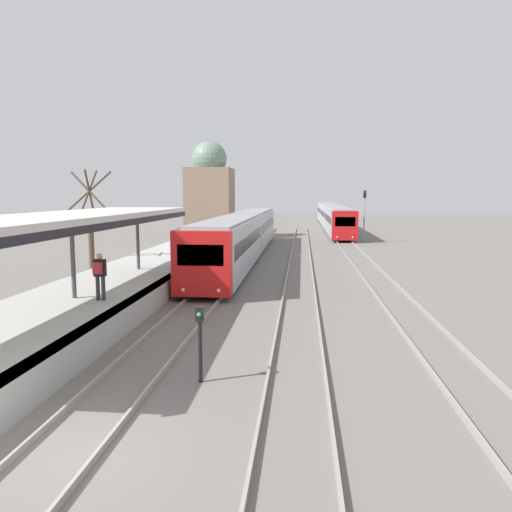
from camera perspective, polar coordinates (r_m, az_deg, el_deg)
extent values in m
plane|color=slate|center=(10.11, -21.74, -20.57)|extent=(240.00, 240.00, 0.00)
cube|color=gray|center=(10.40, -25.50, -19.49)|extent=(0.07, 120.00, 0.15)
cube|color=gray|center=(9.80, -17.76, -20.85)|extent=(0.07, 120.00, 0.15)
cube|color=gray|center=(9.17, -0.52, -22.55)|extent=(0.07, 120.00, 0.15)
cube|color=gray|center=(9.16, 9.21, -22.70)|extent=(0.07, 120.00, 0.15)
cube|color=gray|center=(9.73, 26.70, -21.49)|extent=(0.07, 120.00, 0.15)
cube|color=beige|center=(18.80, -20.40, 4.26)|extent=(4.00, 17.70, 0.20)
cube|color=black|center=(18.04, -14.74, 3.67)|extent=(0.08, 17.70, 0.24)
cylinder|color=#47474C|center=(18.92, -20.20, -0.32)|extent=(0.16, 0.16, 2.82)
cylinder|color=#47474C|center=(25.45, -13.36, 1.70)|extent=(0.16, 0.16, 2.82)
cylinder|color=#2D2D33|center=(18.39, -17.62, -3.53)|extent=(0.14, 0.14, 0.85)
cylinder|color=#2D2D33|center=(18.32, -17.05, -3.55)|extent=(0.14, 0.14, 0.85)
cube|color=black|center=(18.24, -17.42, -1.30)|extent=(0.40, 0.22, 0.60)
sphere|color=tan|center=(18.19, -17.46, -0.04)|extent=(0.22, 0.22, 0.22)
cube|color=#B22828|center=(18.06, -17.66, -1.32)|extent=(0.30, 0.18, 0.40)
cube|color=red|center=(21.47, -6.20, -0.85)|extent=(2.55, 0.70, 2.81)
cube|color=black|center=(21.09, -6.39, 0.09)|extent=(1.99, 0.04, 0.90)
sphere|color=#EFEACC|center=(21.48, -8.35, -3.87)|extent=(0.16, 0.16, 0.16)
sphere|color=#EFEACC|center=(21.18, -4.30, -3.97)|extent=(0.16, 0.16, 0.16)
cube|color=#A8ADB7|center=(29.28, -3.09, 1.28)|extent=(2.55, 15.28, 2.81)
cube|color=gray|center=(29.17, -3.11, 4.15)|extent=(2.25, 14.97, 0.12)
cube|color=black|center=(29.25, -3.10, 1.88)|extent=(2.57, 14.05, 0.73)
cylinder|color=black|center=(24.82, -7.23, -2.90)|extent=(0.12, 0.70, 0.70)
cylinder|color=black|center=(24.44, -2.25, -3.00)|extent=(0.12, 0.70, 0.70)
cylinder|color=black|center=(34.47, -3.66, -0.07)|extent=(0.12, 0.70, 0.70)
cylinder|color=black|center=(34.20, -0.07, -0.12)|extent=(0.12, 0.70, 0.70)
cube|color=#A8ADB7|center=(44.75, -0.18, 3.28)|extent=(2.55, 15.28, 2.81)
cube|color=gray|center=(44.67, -0.18, 5.15)|extent=(2.25, 14.97, 0.12)
cube|color=black|center=(44.73, -0.18, 3.67)|extent=(2.57, 14.05, 0.73)
cylinder|color=black|center=(40.07, -2.40, 0.93)|extent=(0.12, 0.70, 0.70)
cylinder|color=black|center=(39.84, 0.70, 0.90)|extent=(0.12, 0.70, 0.70)
cylinder|color=black|center=(49.88, -0.87, 2.14)|extent=(0.12, 0.70, 0.70)
cylinder|color=black|center=(49.70, 1.62, 2.12)|extent=(0.12, 0.70, 0.70)
cube|color=red|center=(48.46, 10.12, 3.45)|extent=(2.46, 0.70, 2.79)
cube|color=black|center=(48.11, 10.16, 3.89)|extent=(1.92, 0.04, 0.89)
sphere|color=#EFEACC|center=(48.15, 9.25, 2.13)|extent=(0.16, 0.16, 0.16)
sphere|color=#EFEACC|center=(48.27, 11.00, 2.11)|extent=(0.16, 0.16, 0.16)
cube|color=#A8ADB7|center=(56.19, 9.46, 3.94)|extent=(2.46, 14.83, 2.79)
cube|color=gray|center=(56.13, 9.49, 5.42)|extent=(2.17, 14.53, 0.12)
cube|color=black|center=(56.18, 9.47, 4.25)|extent=(2.48, 13.64, 0.73)
cylinder|color=black|center=(51.41, 8.65, 2.20)|extent=(0.12, 0.70, 0.70)
cylinder|color=black|center=(51.58, 10.98, 2.17)|extent=(0.12, 0.70, 0.70)
cylinder|color=black|center=(61.01, 8.13, 2.96)|extent=(0.12, 0.70, 0.70)
cylinder|color=black|center=(61.15, 10.09, 2.93)|extent=(0.12, 0.70, 0.70)
cube|color=#A8ADB7|center=(71.32, 8.59, 4.59)|extent=(2.46, 14.83, 2.79)
cube|color=gray|center=(71.28, 8.61, 5.76)|extent=(2.17, 14.53, 0.12)
cube|color=black|center=(71.31, 8.59, 4.84)|extent=(2.48, 13.64, 0.73)
cylinder|color=black|center=(66.53, 7.90, 3.30)|extent=(0.12, 0.70, 0.70)
cylinder|color=black|center=(66.66, 9.70, 3.27)|extent=(0.12, 0.70, 0.70)
cylinder|color=black|center=(76.14, 7.58, 3.77)|extent=(0.12, 0.70, 0.70)
cylinder|color=black|center=(76.25, 9.15, 3.74)|extent=(0.12, 0.70, 0.70)
cube|color=#A8ADB7|center=(86.47, 8.02, 5.01)|extent=(2.46, 14.83, 2.79)
cube|color=gray|center=(86.43, 8.04, 5.98)|extent=(2.17, 14.53, 0.12)
cube|color=black|center=(86.46, 8.02, 5.22)|extent=(2.48, 13.64, 0.73)
cylinder|color=black|center=(81.67, 7.43, 3.98)|extent=(0.12, 0.70, 0.70)
cylinder|color=black|center=(81.77, 8.90, 3.96)|extent=(0.12, 0.70, 0.70)
cylinder|color=black|center=(91.29, 7.21, 4.30)|extent=(0.12, 0.70, 0.70)
cylinder|color=black|center=(91.38, 8.52, 4.28)|extent=(0.12, 0.70, 0.70)
cylinder|color=black|center=(12.54, -6.39, -10.82)|extent=(0.10, 0.10, 1.54)
cube|color=black|center=(12.28, -6.45, -6.60)|extent=(0.20, 0.14, 0.36)
sphere|color=green|center=(12.19, -6.54, -6.69)|extent=(0.11, 0.11, 0.11)
cylinder|color=gray|center=(49.34, 12.27, 4.42)|extent=(0.14, 0.14, 4.99)
cube|color=black|center=(49.30, 12.33, 6.91)|extent=(0.28, 0.20, 0.70)
sphere|color=red|center=(49.18, 12.36, 7.07)|extent=(0.14, 0.14, 0.14)
cube|color=#89705B|center=(54.49, -5.28, 6.07)|extent=(4.81, 4.81, 7.43)
sphere|color=slate|center=(54.62, -5.34, 11.04)|extent=(3.70, 3.70, 3.70)
cylinder|color=#4C3D2D|center=(31.17, -18.31, 1.58)|extent=(0.32, 0.32, 3.68)
cylinder|color=#4C3D2D|center=(31.05, -18.53, 7.12)|extent=(0.42, 1.73, 2.41)
cylinder|color=#4C3D2D|center=(31.05, -18.52, 7.04)|extent=(2.77, 0.12, 2.35)
cylinder|color=#4C3D2D|center=(31.05, -18.53, 7.12)|extent=(0.42, 1.73, 2.41)
cylinder|color=#4C3D2D|center=(31.05, -18.52, 7.04)|extent=(2.64, 1.06, 2.35)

